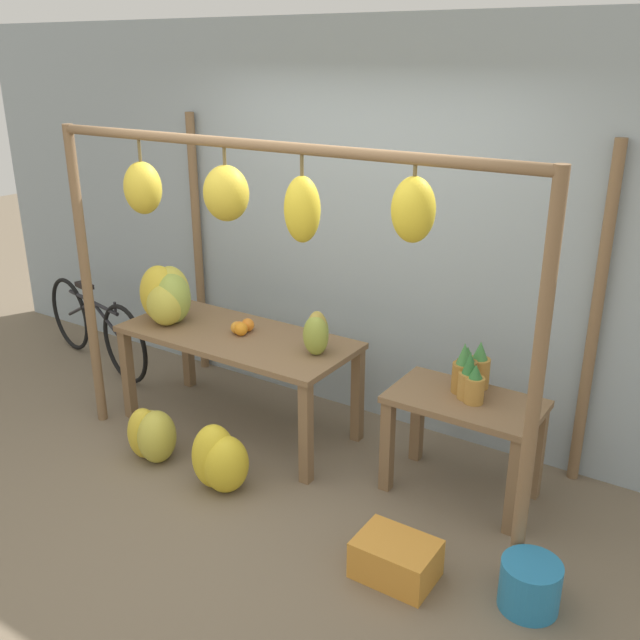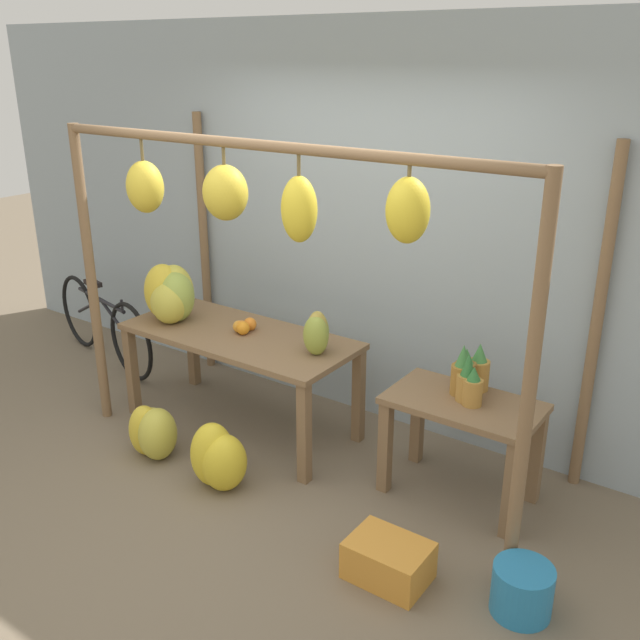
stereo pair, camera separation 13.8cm
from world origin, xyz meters
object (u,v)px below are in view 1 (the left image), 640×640
object	(u,v)px
orange_pile	(242,327)
blue_bucket	(530,585)
banana_pile_on_table	(167,296)
fruit_crate_white	(396,559)
banana_pile_ground_left	(151,434)
parked_bicycle	(96,326)
papaya_pile	(317,333)
pineapple_cluster	(470,374)
banana_pile_ground_right	(220,460)

from	to	relation	value
orange_pile	blue_bucket	size ratio (longest dim) A/B	0.61
banana_pile_on_table	fruit_crate_white	xyz separation A→B (m)	(2.26, -0.72, -0.81)
banana_pile_ground_left	parked_bicycle	world-z (taller)	parked_bicycle
blue_bucket	papaya_pile	bearing A→B (deg)	158.74
orange_pile	banana_pile_on_table	bearing A→B (deg)	-170.63
fruit_crate_white	pineapple_cluster	bearing A→B (deg)	92.27
blue_bucket	parked_bicycle	xyz separation A→B (m)	(-4.08, 0.82, 0.22)
banana_pile_on_table	banana_pile_ground_right	world-z (taller)	banana_pile_on_table
orange_pile	pineapple_cluster	size ratio (longest dim) A/B	0.54
banana_pile_ground_left	parked_bicycle	xyz separation A→B (m)	(-1.52, 0.84, 0.18)
fruit_crate_white	blue_bucket	size ratio (longest dim) A/B	1.39
pineapple_cluster	parked_bicycle	xyz separation A→B (m)	(-3.39, 0.01, -0.42)
banana_pile_on_table	banana_pile_ground_left	world-z (taller)	banana_pile_on_table
banana_pile_on_table	banana_pile_ground_left	distance (m)	1.00
banana_pile_ground_right	papaya_pile	distance (m)	1.00
banana_pile_ground_right	orange_pile	bearing A→B (deg)	117.76
pineapple_cluster	papaya_pile	distance (m)	1.01
banana_pile_ground_right	parked_bicycle	distance (m)	2.31
orange_pile	pineapple_cluster	bearing A→B (deg)	5.52
banana_pile_on_table	banana_pile_ground_left	xyz separation A→B (m)	(0.35, -0.58, -0.74)
papaya_pile	pineapple_cluster	bearing A→B (deg)	8.83
papaya_pile	banana_pile_on_table	bearing A→B (deg)	-175.28
parked_bicycle	pineapple_cluster	bearing A→B (deg)	-0.15
fruit_crate_white	parked_bicycle	distance (m)	3.57
fruit_crate_white	banana_pile_on_table	bearing A→B (deg)	162.39
banana_pile_on_table	orange_pile	distance (m)	0.63
banana_pile_ground_left	papaya_pile	xyz separation A→B (m)	(0.88, 0.68, 0.69)
orange_pile	fruit_crate_white	world-z (taller)	orange_pile
banana_pile_ground_left	orange_pile	bearing A→B (deg)	69.39
parked_bicycle	papaya_pile	world-z (taller)	papaya_pile
banana_pile_on_table	blue_bucket	size ratio (longest dim) A/B	1.61
banana_pile_ground_left	papaya_pile	size ratio (longest dim) A/B	1.43
orange_pile	fruit_crate_white	distance (m)	1.96
banana_pile_ground_right	papaya_pile	xyz separation A→B (m)	(0.26, 0.71, 0.66)
orange_pile	papaya_pile	world-z (taller)	papaya_pile
fruit_crate_white	parked_bicycle	xyz separation A→B (m)	(-3.43, 0.98, 0.24)
pineapple_cluster	parked_bicycle	size ratio (longest dim) A/B	0.21
orange_pile	banana_pile_ground_left	world-z (taller)	orange_pile
banana_pile_ground_right	blue_bucket	distance (m)	1.94
pineapple_cluster	banana_pile_ground_left	bearing A→B (deg)	-156.05
blue_bucket	banana_pile_on_table	bearing A→B (deg)	169.24
fruit_crate_white	papaya_pile	size ratio (longest dim) A/B	1.44
banana_pile_ground_left	banana_pile_ground_right	distance (m)	0.63
pineapple_cluster	fruit_crate_white	bearing A→B (deg)	-87.73
pineapple_cluster	papaya_pile	bearing A→B (deg)	-171.17
banana_pile_on_table	banana_pile_ground_left	bearing A→B (deg)	-58.92
banana_pile_on_table	pineapple_cluster	distance (m)	2.24
orange_pile	parked_bicycle	xyz separation A→B (m)	(-1.77, 0.17, -0.42)
banana_pile_ground_right	pineapple_cluster	bearing A→B (deg)	34.57
pineapple_cluster	fruit_crate_white	size ratio (longest dim) A/B	0.81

